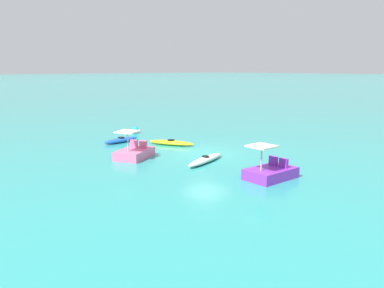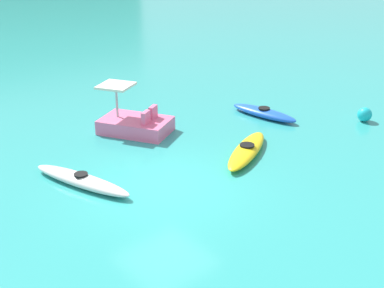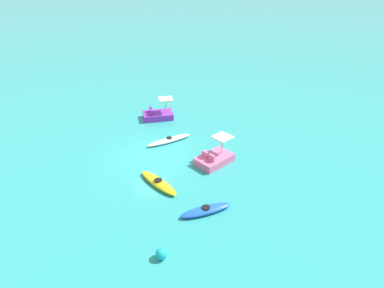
{
  "view_description": "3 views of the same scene",
  "coord_description": "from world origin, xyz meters",
  "px_view_note": "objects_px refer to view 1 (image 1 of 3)",
  "views": [
    {
      "loc": [
        -16.59,
        15.64,
        5.09
      ],
      "look_at": [
        0.29,
        0.81,
        0.63
      ],
      "focal_mm": 36.01,
      "sensor_mm": 36.0,
      "label": 1
    },
    {
      "loc": [
        -7.86,
        -10.39,
        6.93
      ],
      "look_at": [
        2.04,
        1.17,
        0.36
      ],
      "focal_mm": 48.78,
      "sensor_mm": 36.0,
      "label": 2
    },
    {
      "loc": [
        19.7,
        -2.03,
        11.83
      ],
      "look_at": [
        -0.61,
        3.02,
        0.23
      ],
      "focal_mm": 31.89,
      "sensor_mm": 36.0,
      "label": 3
    }
  ],
  "objects_px": {
    "kayak_yellow": "(171,143)",
    "pedal_boat_pink": "(134,152)",
    "kayak_blue": "(121,140)",
    "pedal_boat_purple": "(270,172)",
    "buoy_cyan": "(135,130)",
    "kayak_white": "(205,160)"
  },
  "relations": [
    {
      "from": "kayak_yellow",
      "to": "pedal_boat_pink",
      "type": "xyz_separation_m",
      "value": [
        -1.58,
        3.93,
        0.17
      ]
    },
    {
      "from": "kayak_blue",
      "to": "pedal_boat_purple",
      "type": "distance_m",
      "value": 12.38
    },
    {
      "from": "pedal_boat_purple",
      "to": "kayak_blue",
      "type": "bearing_deg",
      "value": 2.58
    },
    {
      "from": "buoy_cyan",
      "to": "pedal_boat_pink",
      "type": "bearing_deg",
      "value": 146.66
    },
    {
      "from": "kayak_yellow",
      "to": "pedal_boat_purple",
      "type": "relative_size",
      "value": 1.29
    },
    {
      "from": "kayak_yellow",
      "to": "buoy_cyan",
      "type": "distance_m",
      "value": 5.57
    },
    {
      "from": "kayak_blue",
      "to": "pedal_boat_pink",
      "type": "distance_m",
      "value": 5.0
    },
    {
      "from": "buoy_cyan",
      "to": "pedal_boat_purple",
      "type": "bearing_deg",
      "value": 171.56
    },
    {
      "from": "kayak_blue",
      "to": "pedal_boat_pink",
      "type": "bearing_deg",
      "value": 157.54
    },
    {
      "from": "pedal_boat_pink",
      "to": "buoy_cyan",
      "type": "relative_size",
      "value": 5.3
    },
    {
      "from": "kayak_yellow",
      "to": "pedal_boat_pink",
      "type": "distance_m",
      "value": 4.24
    },
    {
      "from": "kayak_blue",
      "to": "pedal_boat_pink",
      "type": "relative_size",
      "value": 1.03
    },
    {
      "from": "kayak_yellow",
      "to": "buoy_cyan",
      "type": "relative_size",
      "value": 5.97
    },
    {
      "from": "pedal_boat_purple",
      "to": "pedal_boat_pink",
      "type": "distance_m",
      "value": 8.14
    },
    {
      "from": "pedal_boat_purple",
      "to": "pedal_boat_pink",
      "type": "height_order",
      "value": "same"
    },
    {
      "from": "kayak_white",
      "to": "buoy_cyan",
      "type": "bearing_deg",
      "value": -12.44
    },
    {
      "from": "kayak_white",
      "to": "kayak_blue",
      "type": "distance_m",
      "value": 8.1
    },
    {
      "from": "kayak_white",
      "to": "buoy_cyan",
      "type": "distance_m",
      "value": 10.83
    },
    {
      "from": "kayak_white",
      "to": "pedal_boat_pink",
      "type": "height_order",
      "value": "pedal_boat_pink"
    },
    {
      "from": "kayak_yellow",
      "to": "pedal_boat_pink",
      "type": "relative_size",
      "value": 1.13
    },
    {
      "from": "kayak_white",
      "to": "pedal_boat_purple",
      "type": "bearing_deg",
      "value": -178.28
    },
    {
      "from": "pedal_boat_purple",
      "to": "pedal_boat_pink",
      "type": "xyz_separation_m",
      "value": [
        7.75,
        2.47,
        0.0
      ]
    }
  ]
}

